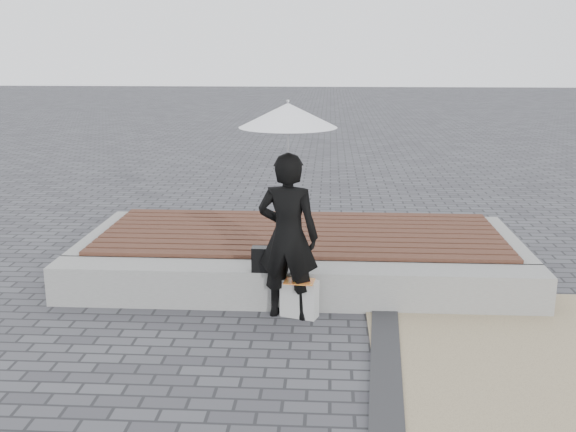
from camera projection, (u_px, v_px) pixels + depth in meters
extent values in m
plane|color=#4B4B50|center=(286.00, 378.00, 5.38)|extent=(80.00, 80.00, 0.00)
cube|color=#2C2C2E|center=(386.00, 412.00, 4.84)|extent=(0.61, 5.20, 0.04)
cube|color=#9B9B96|center=(296.00, 285.00, 6.88)|extent=(5.00, 0.45, 0.40)
cube|color=gray|center=(301.00, 251.00, 8.04)|extent=(5.00, 2.00, 0.40)
imported|color=black|center=(288.00, 236.00, 6.43)|extent=(0.65, 0.49, 1.60)
cylinder|color=#B5B5BA|center=(288.00, 176.00, 6.29)|extent=(0.02, 0.02, 0.90)
cone|color=white|center=(288.00, 115.00, 6.16)|extent=(0.90, 0.90, 0.22)
sphere|color=#B5B5BA|center=(288.00, 101.00, 6.13)|extent=(0.03, 0.03, 0.03)
cube|color=black|center=(270.00, 259.00, 6.66)|extent=(0.35, 0.13, 0.25)
cube|color=#BABBB6|center=(299.00, 298.00, 6.57)|extent=(0.38, 0.25, 0.37)
cube|color=red|center=(299.00, 281.00, 6.47)|extent=(0.30, 0.24, 0.01)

